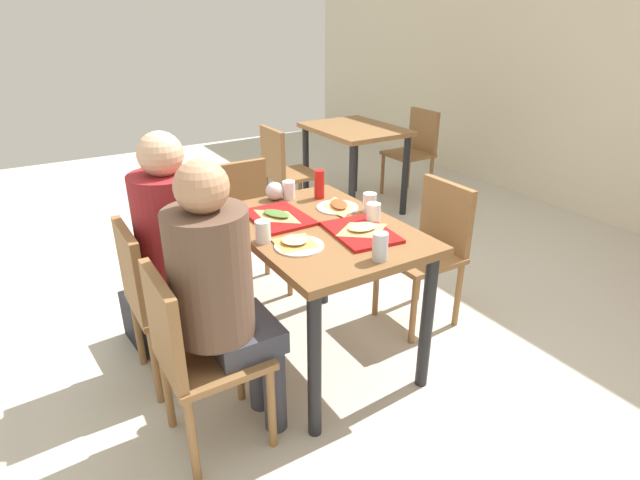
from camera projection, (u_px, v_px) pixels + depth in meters
The scene contains 27 objects.
ground_plane at pixel (320, 356), 2.79m from camera, with size 10.00×10.00×0.02m, color beige.
main_table at pixel (320, 247), 2.51m from camera, with size 1.05×0.74×0.77m.
chair_near_left at pixel (156, 293), 2.42m from camera, with size 0.40×0.40×0.84m.
chair_near_right at pixel (192, 350), 2.01m from camera, with size 0.40×0.40×0.84m.
chair_far_side at pixel (431, 243), 2.94m from camera, with size 0.40×0.40×0.84m.
chair_left_end at pixel (247, 219), 3.29m from camera, with size 0.40×0.40×0.84m.
person_in_red at pixel (179, 239), 2.39m from camera, with size 0.32×0.42×1.25m.
person_in_brown_jacket at pixel (221, 287), 1.98m from camera, with size 0.32×0.42×1.25m.
tray_red_near at pixel (279, 217), 2.54m from camera, with size 0.36×0.26×0.02m, color #B21414.
tray_red_far at pixel (361, 232), 2.37m from camera, with size 0.36×0.26×0.02m, color #B21414.
paper_plate_center at pixel (337, 207), 2.68m from camera, with size 0.22×0.22×0.01m, color white.
paper_plate_near_edge at pixel (299, 246), 2.24m from camera, with size 0.22×0.22×0.01m, color white.
pizza_slice_a at pixel (277, 215), 2.53m from camera, with size 0.25×0.20×0.02m.
pizza_slice_b at pixel (362, 228), 2.37m from camera, with size 0.16×0.21×0.02m.
pizza_slice_c at pixel (339, 205), 2.68m from camera, with size 0.25×0.20×0.02m.
pizza_slice_d at pixel (295, 241), 2.26m from camera, with size 0.24×0.24×0.02m.
plastic_cup_a at pixel (370, 203), 2.62m from camera, with size 0.07×0.07×0.10m, color white.
plastic_cup_b at pixel (263, 232), 2.27m from camera, with size 0.07×0.07×0.10m, color white.
plastic_cup_c at pixel (289, 190), 2.80m from camera, with size 0.07×0.07×0.10m, color white.
plastic_cup_d at pixel (373, 213), 2.48m from camera, with size 0.07×0.07×0.10m, color white.
soda_can at pixel (380, 247), 2.10m from camera, with size 0.07×0.07×0.12m, color #B7BCC6.
condiment_bottle at pixel (319, 184), 2.79m from camera, with size 0.06×0.06×0.16m, color red.
foil_bundle at pixel (275, 191), 2.78m from camera, with size 0.10×0.10×0.10m, color silver.
handbag at pixel (145, 321), 2.83m from camera, with size 0.32×0.16×0.28m, color black.
background_table at pixel (355, 141), 4.61m from camera, with size 0.90×0.70×0.77m.
background_chair_near at pixel (283, 169), 4.32m from camera, with size 0.40×0.40×0.84m.
background_chair_far at pixel (415, 147), 5.02m from camera, with size 0.40×0.40×0.84m.
Camera 1 is at (1.94, -1.19, 1.72)m, focal length 28.52 mm.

